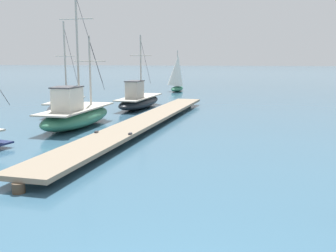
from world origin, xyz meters
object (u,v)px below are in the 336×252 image
Objects in this scene: fishing_boat_0 at (139,100)px; fishing_boat_4 at (65,105)px; distant_sailboat at (177,74)px; fishing_boat_2 at (76,114)px.

fishing_boat_0 is 1.18× the size of fishing_boat_4.
fishing_boat_2 is at bearing -93.61° from distant_sailboat.
fishing_boat_4 is at bearing -137.08° from fishing_boat_0.
distant_sailboat is (1.53, 24.19, 1.32)m from fishing_boat_2.
fishing_boat_4 is (-2.93, 4.90, -0.10)m from fishing_boat_2.
fishing_boat_2 is at bearing -59.12° from fishing_boat_4.
fishing_boat_4 is at bearing -103.00° from distant_sailboat.
fishing_boat_2 is 1.21× the size of fishing_boat_4.
fishing_boat_0 is 1.57× the size of distant_sailboat.
fishing_boat_0 is at bearing -91.16° from distant_sailboat.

